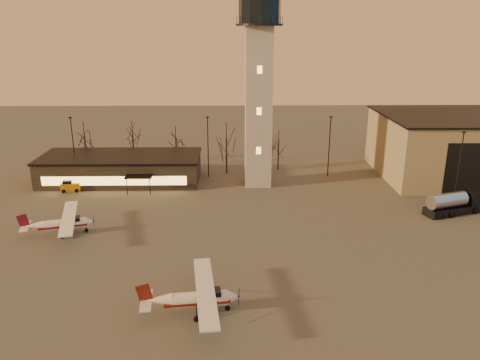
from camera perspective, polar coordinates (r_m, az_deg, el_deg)
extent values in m
plane|color=#413E3C|center=(47.30, 4.06, -12.06)|extent=(220.00, 220.00, 0.00)
cube|color=#9F9C97|center=(71.84, 2.26, 8.65)|extent=(4.00, 4.00, 24.00)
cylinder|color=black|center=(70.89, 2.39, 18.38)|extent=(6.80, 6.80, 0.30)
cylinder|color=black|center=(70.92, 2.41, 19.88)|extent=(6.00, 6.00, 3.40)
cube|color=#978962|center=(86.79, 26.56, 3.67)|extent=(30.00, 20.00, 10.00)
cube|color=black|center=(85.83, 27.04, 6.99)|extent=(30.60, 20.60, 0.30)
cube|color=black|center=(78.05, -14.26, 1.32)|extent=(25.00, 10.00, 4.00)
cube|color=black|center=(77.49, -14.39, 2.84)|extent=(25.40, 10.40, 0.30)
cube|color=#FFBC59|center=(73.52, -15.10, -0.10)|extent=(22.00, 0.08, 1.40)
cube|color=black|center=(71.42, -12.23, 0.43)|extent=(4.00, 2.00, 0.20)
cylinder|color=black|center=(81.36, -19.62, 3.69)|extent=(0.16, 0.16, 10.00)
cube|color=black|center=(80.36, -19.99, 7.17)|extent=(0.50, 0.25, 0.18)
cylinder|color=black|center=(77.18, -3.92, 3.97)|extent=(0.16, 0.16, 10.00)
cube|color=black|center=(76.11, -4.00, 7.66)|extent=(0.50, 0.25, 0.18)
cylinder|color=black|center=(78.69, 10.82, 3.96)|extent=(0.16, 0.16, 10.00)
cube|color=black|center=(77.65, 11.04, 7.58)|extent=(0.50, 0.25, 0.18)
cylinder|color=black|center=(72.85, 25.13, 1.42)|extent=(0.16, 0.16, 10.00)
cube|color=black|center=(71.73, 25.66, 5.29)|extent=(0.50, 0.25, 0.18)
cylinder|color=black|center=(87.39, -18.27, 3.32)|extent=(0.28, 0.28, 5.74)
cylinder|color=black|center=(84.08, -7.77, 3.34)|extent=(0.28, 0.28, 5.25)
cylinder|color=black|center=(79.49, -1.65, 2.99)|extent=(0.28, 0.28, 6.16)
cylinder|color=black|center=(81.95, 4.68, 2.97)|extent=(0.28, 0.28, 4.97)
cylinder|color=black|center=(87.26, -12.86, 3.71)|extent=(0.28, 0.28, 5.60)
cylinder|color=silver|center=(41.90, -4.96, -14.29)|extent=(4.98, 1.93, 1.37)
cone|color=silver|center=(42.08, -0.96, -14.07)|extent=(1.10, 1.41, 1.31)
cone|color=silver|center=(41.87, -10.03, -14.30)|extent=(2.65, 1.45, 1.16)
cube|color=black|center=(41.69, -3.48, -13.66)|extent=(1.70, 1.29, 0.74)
cube|color=#57140C|center=(41.92, -5.25, -14.37)|extent=(5.83, 2.07, 0.23)
cube|color=silver|center=(41.49, -4.24, -13.29)|extent=(2.92, 11.72, 0.15)
cube|color=silver|center=(41.88, -11.38, -14.21)|extent=(1.35, 3.57, 0.08)
cube|color=#57140C|center=(41.50, -11.59, -13.34)|extent=(1.47, 0.25, 1.79)
cylinder|color=white|center=(60.10, -20.57, -5.08)|extent=(4.89, 2.47, 1.33)
cone|color=white|center=(59.86, -17.94, -4.88)|extent=(1.21, 1.46, 1.27)
cone|color=white|center=(60.51, -23.87, -5.18)|extent=(2.66, 1.71, 1.12)
cube|color=black|center=(59.83, -19.65, -4.60)|extent=(1.76, 1.43, 0.72)
cube|color=maroon|center=(60.14, -20.76, -5.14)|extent=(5.69, 2.72, 0.22)
cube|color=white|center=(59.75, -20.17, -4.34)|extent=(4.32, 11.27, 0.14)
cube|color=white|center=(60.63, -24.74, -5.15)|extent=(1.74, 3.50, 0.08)
cube|color=maroon|center=(60.39, -24.92, -4.53)|extent=(1.39, 0.44, 1.73)
cube|color=black|center=(68.92, 24.47, -3.31)|extent=(8.40, 4.80, 1.05)
cube|color=black|center=(70.61, 26.39, -1.98)|extent=(2.51, 2.69, 1.71)
cube|color=black|center=(70.99, 26.80, -1.69)|extent=(0.68, 1.74, 0.95)
cylinder|color=#B2B3B7|center=(67.66, 23.93, -2.28)|extent=(5.70, 3.63, 2.00)
cube|color=#C7870B|center=(75.72, -19.91, -0.80)|extent=(2.97, 1.81, 1.32)
cube|color=black|center=(75.58, -20.25, -0.27)|extent=(1.46, 1.46, 0.75)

